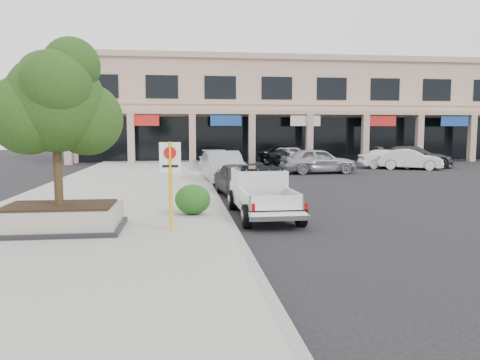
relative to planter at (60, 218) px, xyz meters
name	(u,v)px	position (x,y,z in m)	size (l,w,h in m)	color
ground	(291,232)	(6.08, -0.33, -0.48)	(120.00, 120.00, 0.00)	black
sidewalk	(114,201)	(0.58, 5.67, -0.40)	(8.00, 52.00, 0.15)	gray
curb	(217,199)	(4.53, 5.67, -0.40)	(0.20, 52.00, 0.15)	gray
strip_mall	(291,111)	(14.08, 33.60, 4.27)	(40.55, 12.43, 9.50)	tan
planter	(60,218)	(0.00, 0.00, 0.00)	(3.20, 2.20, 0.68)	black
planter_tree	(62,104)	(0.13, 0.15, 2.94)	(2.90, 2.55, 4.00)	#2E2112
no_parking_sign	(170,174)	(2.88, -0.37, 1.16)	(0.55, 0.09, 2.30)	#F0B70C
hedge	(193,199)	(3.49, 1.90, 0.14)	(1.10, 0.99, 0.94)	#1B4A15
pickup_truck	(263,193)	(5.73, 1.99, 0.29)	(1.80, 4.87, 1.53)	white
curb_car_a	(240,179)	(5.59, 6.93, 0.22)	(1.65, 4.11, 1.40)	#2E3033
curb_car_b	(223,167)	(5.33, 11.95, 0.36)	(1.77, 5.07, 1.67)	#94979B
curb_car_c	(214,161)	(5.35, 19.34, 0.23)	(1.98, 4.88, 1.41)	silver
curb_car_d	(216,157)	(5.80, 23.83, 0.25)	(2.40, 5.20, 1.45)	black
lot_car_a	(318,161)	(11.89, 16.74, 0.35)	(1.94, 4.83, 1.65)	gray
lot_car_b	(388,159)	(18.19, 20.14, 0.20)	(1.43, 4.10, 1.35)	silver
lot_car_c	(414,157)	(20.46, 20.60, 0.33)	(2.24, 5.52, 1.60)	#313336
lot_car_d	(294,156)	(12.13, 24.08, 0.29)	(2.56, 5.54, 1.54)	black
lot_car_e	(294,156)	(11.89, 23.36, 0.31)	(1.86, 4.61, 1.57)	#AEB1B7
lot_car_f	(410,159)	(19.30, 18.95, 0.24)	(1.52, 4.35, 1.43)	silver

